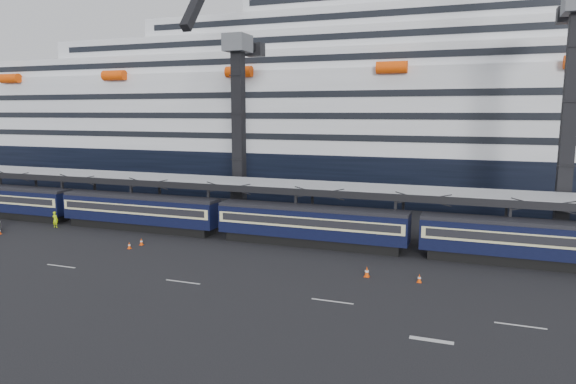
% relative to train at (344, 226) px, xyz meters
% --- Properties ---
extents(ground, '(260.00, 260.00, 0.00)m').
position_rel_train_xyz_m(ground, '(4.65, -10.00, -2.20)').
color(ground, black).
rests_on(ground, ground).
extents(lane_markings, '(111.00, 4.27, 0.02)m').
position_rel_train_xyz_m(lane_markings, '(12.80, -15.23, -2.19)').
color(lane_markings, beige).
rests_on(lane_markings, ground).
extents(train, '(133.05, 3.00, 4.05)m').
position_rel_train_xyz_m(train, '(0.00, 0.00, 0.00)').
color(train, black).
rests_on(train, ground).
extents(canopy, '(130.00, 6.25, 5.53)m').
position_rel_train_xyz_m(canopy, '(4.65, 4.00, 3.05)').
color(canopy, '#999CA1').
rests_on(canopy, ground).
extents(cruise_ship, '(214.09, 28.84, 34.00)m').
position_rel_train_xyz_m(cruise_ship, '(3.57, 35.99, 10.14)').
color(cruise_ship, black).
rests_on(cruise_ship, ground).
extents(crane_dark_near, '(4.50, 17.75, 35.08)m').
position_rel_train_xyz_m(crane_dark_near, '(-15.35, 8.59, 9.73)').
color(crane_dark_near, '#54575C').
rests_on(crane_dark_near, ground).
extents(crane_dark_mid, '(4.50, 18.24, 39.64)m').
position_rel_train_xyz_m(crane_dark_mid, '(19.65, 7.59, 11.16)').
color(crane_dark_mid, '#54575C').
rests_on(crane_dark_mid, ground).
extents(worker, '(0.69, 0.46, 1.87)m').
position_rel_train_xyz_m(worker, '(-33.13, -2.50, -1.27)').
color(worker, '#BEED0C').
rests_on(worker, ground).
extents(traffic_cone_b, '(0.36, 0.36, 0.72)m').
position_rel_train_xyz_m(traffic_cone_b, '(-19.17, -5.70, -1.85)').
color(traffic_cone_b, '#FF4C08').
rests_on(traffic_cone_b, ground).
extents(traffic_cone_c, '(0.34, 0.34, 0.68)m').
position_rel_train_xyz_m(traffic_cone_c, '(-19.43, -7.26, -1.86)').
color(traffic_cone_c, '#FF4C08').
rests_on(traffic_cone_c, ground).
extents(traffic_cone_d, '(0.43, 0.43, 0.87)m').
position_rel_train_xyz_m(traffic_cone_d, '(3.81, -7.83, -1.77)').
color(traffic_cone_d, '#FF4C08').
rests_on(traffic_cone_d, ground).
extents(traffic_cone_e, '(0.35, 0.35, 0.70)m').
position_rel_train_xyz_m(traffic_cone_e, '(7.91, -7.80, -1.86)').
color(traffic_cone_e, '#FF4C08').
rests_on(traffic_cone_e, ground).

